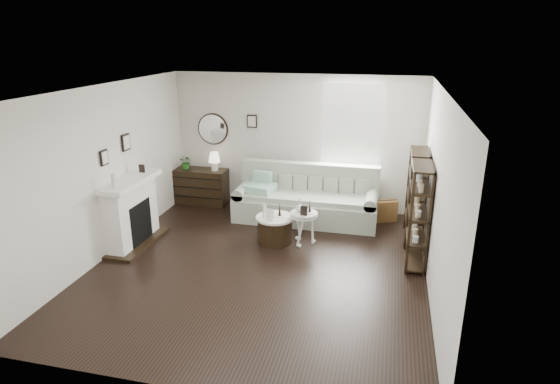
% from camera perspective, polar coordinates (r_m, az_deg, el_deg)
% --- Properties ---
extents(room, '(5.50, 5.50, 5.50)m').
position_cam_1_polar(room, '(9.21, 6.41, 7.20)').
color(room, black).
rests_on(room, ground).
extents(fireplace, '(0.50, 1.40, 1.84)m').
position_cam_1_polar(fireplace, '(8.27, -17.62, -2.58)').
color(fireplace, white).
rests_on(fireplace, ground).
extents(shelf_unit_far, '(0.30, 0.80, 1.60)m').
position_cam_1_polar(shelf_unit_far, '(8.26, 16.25, -0.53)').
color(shelf_unit_far, black).
rests_on(shelf_unit_far, ground).
extents(shelf_unit_near, '(0.30, 0.80, 1.60)m').
position_cam_1_polar(shelf_unit_near, '(7.41, 16.51, -2.77)').
color(shelf_unit_near, black).
rests_on(shelf_unit_near, ground).
extents(sofa, '(2.70, 0.94, 1.05)m').
position_cam_1_polar(sofa, '(9.01, 3.22, -1.23)').
color(sofa, '#9EA996').
rests_on(sofa, ground).
extents(quilt, '(0.64, 0.57, 0.14)m').
position_cam_1_polar(quilt, '(8.99, -2.45, 0.50)').
color(quilt, '#227F53').
rests_on(quilt, sofa).
extents(suitcase, '(0.65, 0.44, 0.41)m').
position_cam_1_polar(suitcase, '(9.15, 12.16, -2.28)').
color(suitcase, brown).
rests_on(suitcase, ground).
extents(dresser, '(1.11, 0.48, 0.74)m').
position_cam_1_polar(dresser, '(9.99, -9.60, 0.70)').
color(dresser, black).
rests_on(dresser, ground).
extents(table_lamp, '(0.30, 0.30, 0.38)m').
position_cam_1_polar(table_lamp, '(9.71, -8.01, 3.71)').
color(table_lamp, white).
rests_on(table_lamp, dresser).
extents(potted_plant, '(0.31, 0.28, 0.30)m').
position_cam_1_polar(potted_plant, '(9.91, -11.34, 3.58)').
color(potted_plant, '#1E5A19').
rests_on(potted_plant, dresser).
extents(drum_table, '(0.65, 0.65, 0.45)m').
position_cam_1_polar(drum_table, '(8.08, -0.63, -4.51)').
color(drum_table, black).
rests_on(drum_table, ground).
extents(pedestal_table, '(0.47, 0.47, 0.57)m').
position_cam_1_polar(pedestal_table, '(7.90, 2.93, -2.85)').
color(pedestal_table, silver).
rests_on(pedestal_table, ground).
extents(eiffel_drum, '(0.15, 0.15, 0.21)m').
position_cam_1_polar(eiffel_drum, '(7.98, -0.05, -2.27)').
color(eiffel_drum, black).
rests_on(eiffel_drum, drum_table).
extents(bottle_drum, '(0.07, 0.07, 0.28)m').
position_cam_1_polar(bottle_drum, '(7.92, -1.91, -2.19)').
color(bottle_drum, silver).
rests_on(bottle_drum, drum_table).
extents(card_frame_drum, '(0.15, 0.09, 0.19)m').
position_cam_1_polar(card_frame_drum, '(7.82, -1.25, -2.78)').
color(card_frame_drum, white).
rests_on(card_frame_drum, drum_table).
extents(eiffel_ped, '(0.13, 0.13, 0.20)m').
position_cam_1_polar(eiffel_ped, '(7.86, 3.65, -1.83)').
color(eiffel_ped, black).
rests_on(eiffel_ped, pedestal_table).
extents(flask_ped, '(0.13, 0.13, 0.25)m').
position_cam_1_polar(flask_ped, '(7.87, 2.40, -1.59)').
color(flask_ped, silver).
rests_on(flask_ped, pedestal_table).
extents(card_frame_ped, '(0.13, 0.06, 0.16)m').
position_cam_1_polar(card_frame_ped, '(7.74, 2.93, -2.30)').
color(card_frame_ped, black).
rests_on(card_frame_ped, pedestal_table).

